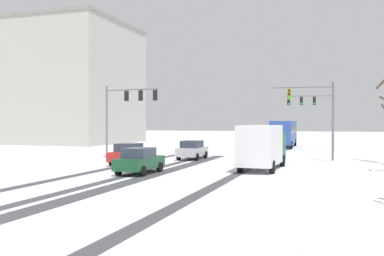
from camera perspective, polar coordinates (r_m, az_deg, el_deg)
The scene contains 14 objects.
wheel_track_left_lane at distance 26.95m, azimuth -7.88°, elevation -6.09°, with size 0.71×32.34×0.01m, color #424247.
wheel_track_right_lane at distance 24.89m, azimuth 4.84°, elevation -6.65°, with size 0.71×32.34×0.01m, color #424247.
wheel_track_center at distance 26.39m, azimuth -5.26°, elevation -6.23°, with size 1.13×32.34×0.01m, color #424247.
wheel_track_oncoming at distance 28.43m, azimuth -13.48°, elevation -5.75°, with size 0.78×32.34×0.01m, color #424247.
sidewalk_kerb_right at distance 22.78m, azimuth 21.43°, elevation -7.25°, with size 4.00×32.34×0.12m, color white.
traffic_signal_near_right at distance 36.65m, azimuth 16.02°, elevation 2.52°, with size 5.01×0.58×6.50m.
traffic_signal_near_left at distance 38.80m, azimuth -8.61°, elevation 3.03°, with size 5.27×0.60×6.50m.
traffic_signal_far_right at distance 48.67m, azimuth 15.82°, elevation 2.54°, with size 5.04×0.55×6.50m.
car_silver_lead at distance 37.66m, azimuth 0.03°, elevation -2.90°, with size 1.84×4.10×1.62m.
car_red_second at distance 33.32m, azimuth -8.27°, elevation -3.38°, with size 1.85×4.11×1.62m.
car_dark_green_third at distance 27.33m, azimuth -6.93°, elevation -4.28°, with size 1.88×4.12×1.62m.
bus_oncoming at distance 57.25m, azimuth 12.03°, elevation -0.49°, with size 2.84×11.05×3.38m.
box_truck_delivery at distance 29.95m, azimuth 9.32°, elevation -2.28°, with size 2.43×7.45×3.02m.
office_building_far_left_block at distance 74.26m, azimuth -19.48°, elevation 5.39°, with size 29.73×18.35×18.56m.
Camera 1 is at (9.90, -9.30, 3.20)m, focal length 40.48 mm.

